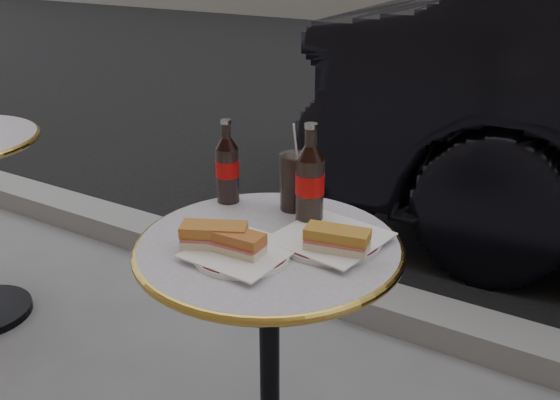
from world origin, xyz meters
The scene contains 10 objects.
curb centered at (0.00, 0.90, 0.05)m, with size 40.00×0.20×0.12m, color gray.
bistro_table centered at (0.00, 0.00, 0.37)m, with size 0.62×0.62×0.73m, color #BAB2C4, non-canonical shape.
plate_left centered at (-0.01, -0.09, 0.74)m, with size 0.22×0.22×0.01m, color white.
plate_right centered at (0.12, 0.07, 0.74)m, with size 0.24×0.24×0.01m, color silver.
sandwich_left_a centered at (-0.08, -0.10, 0.77)m, with size 0.14×0.07×0.05m, color #B46D2D.
sandwich_left_b centered at (-0.02, -0.10, 0.77)m, with size 0.13×0.06×0.05m, color #B55F2E.
sandwich_right centered at (0.16, 0.02, 0.77)m, with size 0.14×0.07×0.05m, color #B47D2D.
cola_bottle_left centered at (-0.22, 0.15, 0.84)m, with size 0.06×0.06×0.22m, color black, non-canonical shape.
cola_bottle_right centered at (0.03, 0.14, 0.86)m, with size 0.07×0.07×0.25m, color black, non-canonical shape.
cola_glass centered at (-0.05, 0.20, 0.81)m, with size 0.07×0.07×0.15m, color black.
Camera 1 is at (0.69, -1.08, 1.38)m, focal length 40.00 mm.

